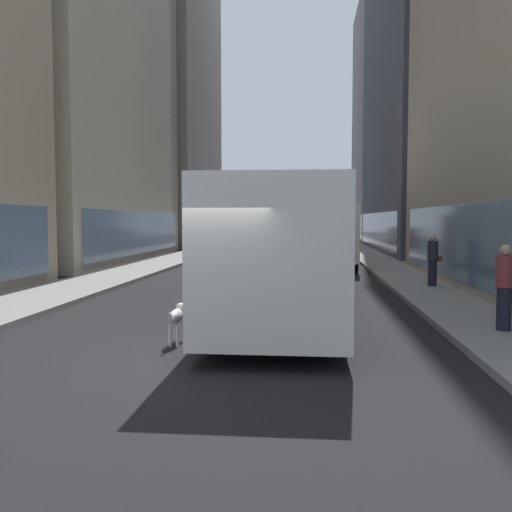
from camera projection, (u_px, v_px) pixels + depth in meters
name	position (u px, v px, depth m)	size (l,w,h in m)	color
ground_plane	(286.00, 249.00, 44.00)	(120.00, 120.00, 0.00)	black
sidewalk_left	(215.00, 248.00, 44.53)	(2.40, 110.00, 0.15)	gray
sidewalk_right	(358.00, 248.00, 43.45)	(2.40, 110.00, 0.15)	gray
building_left_mid	(66.00, 45.00, 31.32)	(8.33, 18.24, 24.32)	#B2A893
building_left_far	(159.00, 96.00, 50.52)	(8.97, 16.73, 27.07)	gray
building_right_far	(405.00, 120.00, 58.27)	(9.89, 16.59, 25.47)	slate
transit_bus	(284.00, 241.00, 13.89)	(2.78, 11.53, 3.05)	silver
car_red_coupe	(320.00, 237.00, 48.73)	(1.93, 4.21, 1.62)	red
car_white_van	(272.00, 238.00, 45.62)	(1.91, 4.02, 1.62)	silver
car_black_suv	(241.00, 253.00, 24.68)	(1.75, 4.33, 1.62)	black
car_silver_sedan	(319.00, 235.00, 54.19)	(1.77, 4.62, 1.62)	#B7BABF
box_truck	(329.00, 233.00, 26.74)	(2.30, 7.50, 3.05)	#A51919
dalmatian_dog	(177.00, 316.00, 10.38)	(0.22, 0.96, 0.72)	white
pedestrian_with_handbag	(433.00, 260.00, 18.11)	(0.45, 0.34, 1.69)	#1E1E2D
pedestrian_in_coat	(504.00, 287.00, 10.85)	(0.34, 0.34, 1.69)	#1E1E2D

